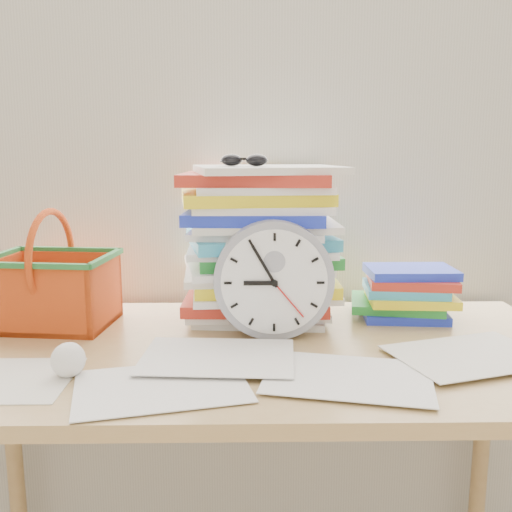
{
  "coord_description": "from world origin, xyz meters",
  "views": [
    {
      "loc": [
        -0.01,
        0.44,
        1.16
      ],
      "look_at": [
        0.01,
        1.6,
        0.95
      ],
      "focal_mm": 40.0,
      "sensor_mm": 36.0,
      "label": 1
    }
  ],
  "objects_px": {
    "paper_stack": "(261,243)",
    "basket": "(52,269)",
    "desk": "(250,379)",
    "book_stack": "(404,293)",
    "clock": "(274,280)"
  },
  "relations": [
    {
      "from": "paper_stack",
      "to": "basket",
      "type": "bearing_deg",
      "value": -172.84
    },
    {
      "from": "desk",
      "to": "paper_stack",
      "type": "xyz_separation_m",
      "value": [
        0.03,
        0.22,
        0.26
      ]
    },
    {
      "from": "desk",
      "to": "book_stack",
      "type": "distance_m",
      "value": 0.46
    },
    {
      "from": "book_stack",
      "to": "basket",
      "type": "relative_size",
      "value": 0.92
    },
    {
      "from": "book_stack",
      "to": "basket",
      "type": "distance_m",
      "value": 0.85
    },
    {
      "from": "paper_stack",
      "to": "basket",
      "type": "distance_m",
      "value": 0.5
    },
    {
      "from": "clock",
      "to": "basket",
      "type": "distance_m",
      "value": 0.52
    },
    {
      "from": "clock",
      "to": "book_stack",
      "type": "height_order",
      "value": "clock"
    },
    {
      "from": "desk",
      "to": "basket",
      "type": "distance_m",
      "value": 0.53
    },
    {
      "from": "desk",
      "to": "basket",
      "type": "height_order",
      "value": "basket"
    },
    {
      "from": "desk",
      "to": "book_stack",
      "type": "xyz_separation_m",
      "value": [
        0.38,
        0.21,
        0.14
      ]
    },
    {
      "from": "clock",
      "to": "book_stack",
      "type": "relative_size",
      "value": 1.05
    },
    {
      "from": "clock",
      "to": "basket",
      "type": "height_order",
      "value": "basket"
    },
    {
      "from": "desk",
      "to": "book_stack",
      "type": "height_order",
      "value": "book_stack"
    },
    {
      "from": "clock",
      "to": "book_stack",
      "type": "xyz_separation_m",
      "value": [
        0.33,
        0.15,
        -0.07
      ]
    }
  ]
}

